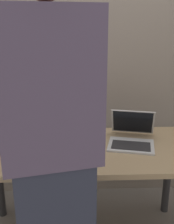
% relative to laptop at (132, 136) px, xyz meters
% --- Properties ---
extents(desk, '(1.50, 0.71, 0.75)m').
position_rel_laptop_xyz_m(desk, '(-0.32, -0.07, -0.15)').
color(desk, '#9E8460').
rests_on(desk, ground).
extents(laptop, '(0.38, 0.41, 0.22)m').
position_rel_laptop_xyz_m(laptop, '(0.00, 0.00, 0.00)').
color(laptop, '#B7BABC').
rests_on(laptop, desk).
extents(beer_bottle_green, '(0.07, 0.07, 0.28)m').
position_rel_laptop_xyz_m(beer_bottle_green, '(-0.77, 0.05, 0.06)').
color(beer_bottle_green, '#333333').
rests_on(beer_bottle_green, desk).
extents(beer_bottle_brown, '(0.07, 0.07, 0.30)m').
position_rel_laptop_xyz_m(beer_bottle_brown, '(-0.73, -0.06, 0.06)').
color(beer_bottle_brown, '#472B14').
rests_on(beer_bottle_brown, desk).
extents(beer_bottle_dark, '(0.08, 0.08, 0.30)m').
position_rel_laptop_xyz_m(beer_bottle_dark, '(-0.86, -0.13, 0.07)').
color(beer_bottle_dark, brown).
rests_on(beer_bottle_dark, desk).
extents(person_figure, '(0.48, 0.36, 1.87)m').
position_rel_laptop_xyz_m(person_figure, '(-0.49, -0.60, 0.15)').
color(person_figure, '#2D3347').
rests_on(person_figure, ground).
extents(back_wall, '(6.00, 0.10, 2.60)m').
position_rel_laptop_xyz_m(back_wall, '(-0.32, 0.61, 0.50)').
color(back_wall, gray).
rests_on(back_wall, ground).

